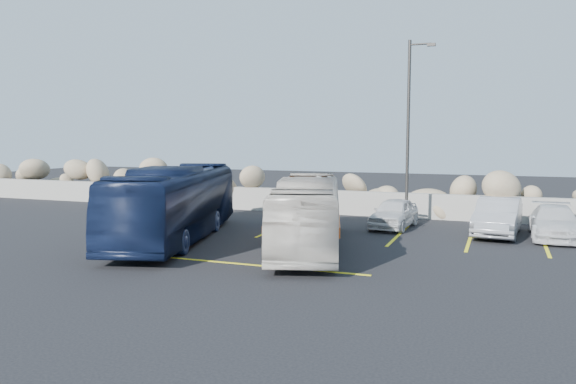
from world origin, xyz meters
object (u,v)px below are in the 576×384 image
(lamppost, at_px, (409,127))
(car_c, at_px, (555,222))
(car_b, at_px, (498,217))
(vintage_bus, at_px, (308,213))
(car_a, at_px, (394,213))
(tour_coach, at_px, (176,203))

(lamppost, relative_size, car_c, 1.87)
(car_b, bearing_deg, vintage_bus, -135.26)
(lamppost, bearing_deg, car_c, -9.85)
(car_a, height_order, car_c, car_a)
(car_b, relative_size, car_c, 1.05)
(tour_coach, bearing_deg, car_c, 7.18)
(car_a, bearing_deg, car_b, 0.25)
(vintage_bus, xyz_separation_m, car_a, (2.05, 5.49, -0.61))
(car_c, bearing_deg, car_b, -179.05)
(tour_coach, bearing_deg, lamppost, 25.13)
(vintage_bus, bearing_deg, car_b, 23.45)
(tour_coach, xyz_separation_m, car_b, (11.40, 5.42, -0.66))
(car_a, bearing_deg, vintage_bus, -105.62)
(car_b, height_order, car_c, car_b)
(tour_coach, distance_m, car_c, 14.54)
(lamppost, relative_size, vintage_bus, 0.90)
(car_b, distance_m, car_c, 2.05)
(vintage_bus, bearing_deg, tour_coach, 166.76)
(vintage_bus, bearing_deg, car_a, 53.35)
(vintage_bus, relative_size, car_b, 2.00)
(car_a, bearing_deg, lamppost, 61.43)
(lamppost, bearing_deg, tour_coach, -139.95)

